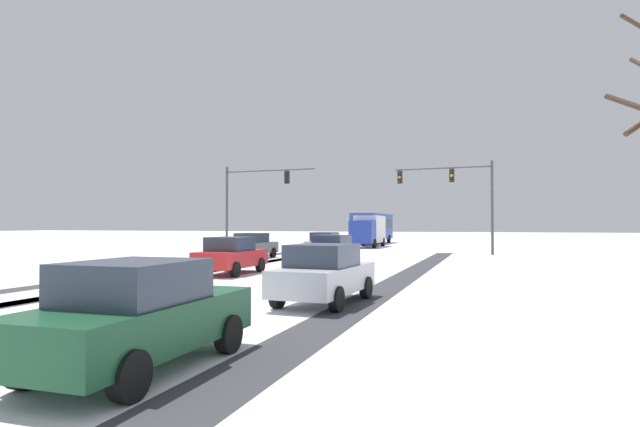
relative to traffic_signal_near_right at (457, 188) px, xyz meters
name	(u,v)px	position (x,y,z in m)	size (l,w,h in m)	color
wheel_track_left_lane	(406,276)	(-1.08, -15.31, -4.67)	(1.20, 37.85, 0.01)	#38383D
wheel_track_right_lane	(215,270)	(-10.06, -15.31, -4.67)	(0.99, 37.85, 0.01)	#38383D
wheel_track_center	(214,270)	(-10.13, -15.31, -4.67)	(0.79, 37.85, 0.01)	#38383D
wheel_track_oncoming	(168,269)	(-12.63, -15.31, -4.67)	(1.05, 37.85, 0.01)	#38383D
sidewalk_kerb_right	(534,283)	(3.73, -17.03, -4.61)	(4.00, 37.85, 0.12)	white
traffic_signal_near_right	(457,188)	(0.00, 0.00, 0.00)	(6.71, 0.57, 6.50)	#47474C
traffic_signal_near_left	(251,193)	(-14.59, -2.20, -0.18)	(7.19, 0.51, 6.50)	#47474C
car_white_lead	(325,244)	(-8.92, -1.94, -3.86)	(1.92, 4.14, 1.62)	silver
car_grey_second	(253,246)	(-12.22, -6.81, -3.86)	(1.96, 4.16, 1.62)	slate
car_blue_third	(333,250)	(-5.57, -11.09, -3.86)	(1.99, 4.18, 1.62)	#233899
car_red_fourth	(231,255)	(-8.50, -16.69, -3.86)	(1.90, 4.13, 1.62)	red
car_silver_fifth	(324,273)	(-2.05, -23.46, -3.86)	(2.01, 4.19, 1.62)	#B7BABF
car_dark_green_sixth	(138,315)	(-2.66, -30.55, -3.86)	(1.86, 4.11, 1.62)	#194C2D
bus_oncoming	(373,226)	(-10.58, 20.96, -2.68)	(2.70, 11.01, 3.38)	#284793
box_truck_delivery	(368,230)	(-9.04, 12.10, -3.04)	(2.49, 7.47, 3.02)	#233899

